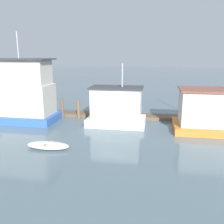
{
  "coord_description": "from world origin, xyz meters",
  "views": [
    {
      "loc": [
        3.53,
        -21.4,
        6.28
      ],
      "look_at": [
        0.0,
        -1.0,
        1.4
      ],
      "focal_mm": 40.0,
      "sensor_mm": 36.0,
      "label": 1
    }
  ],
  "objects": [
    {
      "name": "dock_walkway",
      "position": [
        0.0,
        2.85,
        0.15
      ],
      "size": [
        33.8,
        1.74,
        0.3
      ],
      "primitive_type": "cube",
      "color": "brown",
      "rests_on": "ground_plane"
    },
    {
      "name": "dinghy_white",
      "position": [
        -3.46,
        -6.46,
        0.2
      ],
      "size": [
        2.99,
        1.38,
        0.4
      ],
      "color": "white",
      "rests_on": "ground_plane"
    },
    {
      "name": "houseboat_white",
      "position": [
        0.23,
        0.05,
        1.58
      ],
      "size": [
        5.14,
        3.21,
        5.46
      ],
      "color": "white",
      "rests_on": "ground_plane"
    },
    {
      "name": "houseboat_blue",
      "position": [
        -9.09,
        -0.16,
        2.68
      ],
      "size": [
        7.19,
        3.81,
        8.17
      ],
      "color": "#3866B7",
      "rests_on": "ground_plane"
    },
    {
      "name": "mooring_post_near_left",
      "position": [
        -3.85,
        1.73,
        0.92
      ],
      "size": [
        0.3,
        0.3,
        1.83
      ],
      "primitive_type": "cylinder",
      "color": "brown",
      "rests_on": "ground_plane"
    },
    {
      "name": "houseboat_orange",
      "position": [
        8.73,
        -0.39,
        1.64
      ],
      "size": [
        7.07,
        4.14,
        7.88
      ],
      "color": "orange",
      "rests_on": "ground_plane"
    },
    {
      "name": "mooring_post_far_left",
      "position": [
        -6.84,
        1.73,
        1.08
      ],
      "size": [
        0.31,
        0.31,
        2.15
      ],
      "primitive_type": "cylinder",
      "color": "#846B4C",
      "rests_on": "ground_plane"
    },
    {
      "name": "mooring_post_centre",
      "position": [
        -5.51,
        1.73,
        0.96
      ],
      "size": [
        0.26,
        0.26,
        1.91
      ],
      "primitive_type": "cylinder",
      "color": "brown",
      "rests_on": "ground_plane"
    },
    {
      "name": "ground_plane",
      "position": [
        0.0,
        0.0,
        0.0
      ],
      "size": [
        200.0,
        200.0,
        0.0
      ],
      "primitive_type": "plane",
      "color": "slate"
    }
  ]
}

